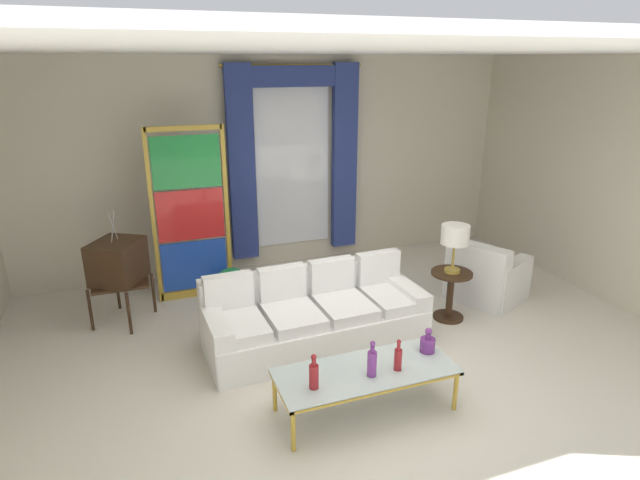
{
  "coord_description": "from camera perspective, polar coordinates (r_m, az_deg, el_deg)",
  "views": [
    {
      "loc": [
        -1.98,
        -4.23,
        2.94
      ],
      "look_at": [
        -0.08,
        0.9,
        1.05
      ],
      "focal_mm": 29.46,
      "sensor_mm": 36.0,
      "label": 1
    }
  ],
  "objects": [
    {
      "name": "couch_white_long",
      "position": [
        5.74,
        -0.74,
        -8.26
      ],
      "size": [
        2.37,
        1.0,
        0.86
      ],
      "color": "white",
      "rests_on": "ground"
    },
    {
      "name": "vintage_tv",
      "position": [
        6.43,
        -21.12,
        -2.39
      ],
      "size": [
        0.74,
        0.76,
        1.35
      ],
      "color": "#382314",
      "rests_on": "ground"
    },
    {
      "name": "ground_plane",
      "position": [
        5.52,
        4.16,
        -13.18
      ],
      "size": [
        16.0,
        16.0,
        0.0
      ],
      "primitive_type": "plane",
      "color": "silver"
    },
    {
      "name": "stained_glass_divider",
      "position": [
        6.74,
        -13.85,
        2.29
      ],
      "size": [
        0.95,
        0.05,
        2.2
      ],
      "color": "gold",
      "rests_on": "ground"
    },
    {
      "name": "wall_right",
      "position": [
        7.56,
        28.71,
        5.75
      ],
      "size": [
        0.12,
        7.0,
        3.0
      ],
      "primitive_type": "cube",
      "color": "beige",
      "rests_on": "ground"
    },
    {
      "name": "peacock_figurine",
      "position": [
        6.74,
        -9.42,
        -5.02
      ],
      "size": [
        0.44,
        0.6,
        0.5
      ],
      "color": "beige",
      "rests_on": "ground"
    },
    {
      "name": "coffee_table",
      "position": [
        4.69,
        5.0,
        -14.19
      ],
      "size": [
        1.57,
        0.62,
        0.41
      ],
      "color": "silver",
      "rests_on": "ground"
    },
    {
      "name": "wall_rear",
      "position": [
        7.69,
        -5.06,
        8.2
      ],
      "size": [
        8.0,
        0.12,
        3.0
      ],
      "primitive_type": "cube",
      "color": "beige",
      "rests_on": "ground"
    },
    {
      "name": "bottle_blue_decanter",
      "position": [
        4.36,
        -0.67,
        -14.42
      ],
      "size": [
        0.08,
        0.08,
        0.31
      ],
      "color": "maroon",
      "rests_on": "coffee_table"
    },
    {
      "name": "bottle_amber_squat",
      "position": [
        4.64,
        8.48,
        -12.55
      ],
      "size": [
        0.07,
        0.07,
        0.29
      ],
      "color": "maroon",
      "rests_on": "coffee_table"
    },
    {
      "name": "bottle_crystal_tall",
      "position": [
        4.96,
        11.61,
        -10.96
      ],
      "size": [
        0.14,
        0.14,
        0.24
      ],
      "color": "#753384",
      "rests_on": "coffee_table"
    },
    {
      "name": "ceiling_slab",
      "position": [
        5.41,
        1.27,
        19.9
      ],
      "size": [
        8.0,
        7.6,
        0.04
      ],
      "primitive_type": "cube",
      "color": "white"
    },
    {
      "name": "armchair_white",
      "position": [
        7.05,
        17.52,
        -3.97
      ],
      "size": [
        1.08,
        1.07,
        0.8
      ],
      "color": "white",
      "rests_on": "ground"
    },
    {
      "name": "curtained_window",
      "position": [
        7.56,
        -2.82,
        9.92
      ],
      "size": [
        2.0,
        0.17,
        2.7
      ],
      "color": "white",
      "rests_on": "ground"
    },
    {
      "name": "round_side_table",
      "position": [
        6.4,
        13.97,
        -5.37
      ],
      "size": [
        0.48,
        0.48,
        0.59
      ],
      "color": "#382314",
      "rests_on": "ground"
    },
    {
      "name": "bottle_ruby_flask",
      "position": [
        4.53,
        5.67,
        -13.04
      ],
      "size": [
        0.08,
        0.08,
        0.33
      ],
      "color": "#753384",
      "rests_on": "coffee_table"
    },
    {
      "name": "table_lamp_brass",
      "position": [
        6.16,
        14.47,
        0.34
      ],
      "size": [
        0.32,
        0.32,
        0.57
      ],
      "color": "#B29338",
      "rests_on": "round_side_table"
    }
  ]
}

